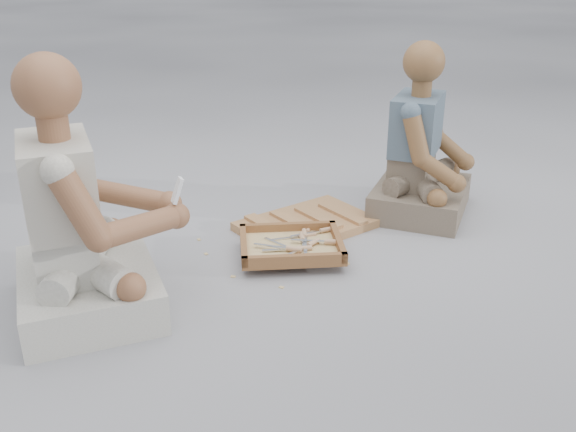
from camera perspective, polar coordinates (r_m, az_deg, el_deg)
name	(u,v)px	position (r m, az deg, el deg)	size (l,w,h in m)	color
ground	(320,292)	(2.64, 2.87, -6.77)	(60.00, 60.00, 0.00)	#A5A5AA
carved_panel	(307,225)	(3.19, 1.66, -0.77)	(0.63, 0.42, 0.04)	olive
tool_tray	(291,246)	(2.87, 0.28, -2.69)	(0.54, 0.48, 0.06)	brown
chisel_0	(304,235)	(2.95, 1.47, -1.73)	(0.10, 0.21, 0.02)	silver
chisel_1	(299,248)	(2.83, 0.99, -2.90)	(0.22, 0.08, 0.02)	silver
chisel_2	(323,230)	(3.00, 3.11, -1.28)	(0.22, 0.02, 0.02)	silver
chisel_3	(308,231)	(3.01, 1.76, -1.35)	(0.13, 0.20, 0.02)	silver
chisel_4	(327,241)	(2.88, 3.51, -2.27)	(0.20, 0.12, 0.02)	silver
chisel_5	(302,239)	(2.92, 1.29, -2.05)	(0.09, 0.21, 0.02)	silver
chisel_6	(304,236)	(2.96, 1.45, -1.75)	(0.22, 0.04, 0.02)	silver
chisel_7	(291,249)	(2.84, 0.25, -2.92)	(0.10, 0.21, 0.02)	silver
chisel_8	(310,244)	(2.86, 1.99, -2.51)	(0.21, 0.11, 0.02)	silver
chisel_9	(289,248)	(2.81, 0.11, -2.90)	(0.18, 0.15, 0.02)	silver
wood_chip_0	(266,247)	(3.00, -1.95, -2.81)	(0.02, 0.01, 0.00)	#D3B97C
wood_chip_1	(282,287)	(2.67, -0.58, -6.36)	(0.02, 0.01, 0.00)	#D3B97C
wood_chip_2	(199,240)	(3.10, -7.92, -2.09)	(0.02, 0.01, 0.00)	#D3B97C
wood_chip_3	(206,254)	(2.96, -7.29, -3.36)	(0.02, 0.01, 0.00)	#D3B97C
wood_chip_4	(299,236)	(3.11, 1.02, -1.77)	(0.02, 0.01, 0.00)	#D3B97C
wood_chip_5	(233,277)	(2.76, -4.90, -5.39)	(0.02, 0.01, 0.00)	#D3B97C
wood_chip_6	(327,238)	(3.09, 3.45, -2.00)	(0.02, 0.01, 0.00)	#D3B97C
wood_chip_7	(284,249)	(2.98, -0.34, -2.96)	(0.02, 0.01, 0.00)	#D3B97C
wood_chip_8	(293,227)	(3.21, 0.46, -1.01)	(0.02, 0.01, 0.00)	#D3B97C
wood_chip_9	(300,229)	(3.19, 1.03, -1.17)	(0.02, 0.01, 0.00)	#D3B97C
wood_chip_10	(251,237)	(3.10, -3.32, -1.89)	(0.02, 0.01, 0.00)	#D3B97C
wood_chip_11	(340,238)	(3.10, 4.61, -1.95)	(0.02, 0.01, 0.00)	#D3B97C
wood_chip_12	(348,264)	(2.86, 5.33, -4.25)	(0.02, 0.01, 0.00)	#D3B97C
wood_chip_13	(246,267)	(2.83, -3.72, -4.57)	(0.02, 0.01, 0.00)	#D3B97C
craftsman	(79,229)	(2.50, -18.06, -1.11)	(0.66, 0.64, 0.98)	beige
companion	(421,158)	(3.37, 11.74, 5.07)	(0.72, 0.72, 0.88)	#716351
mobile_phone	(177,190)	(2.43, -9.81, 2.26)	(0.05, 0.04, 0.10)	white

